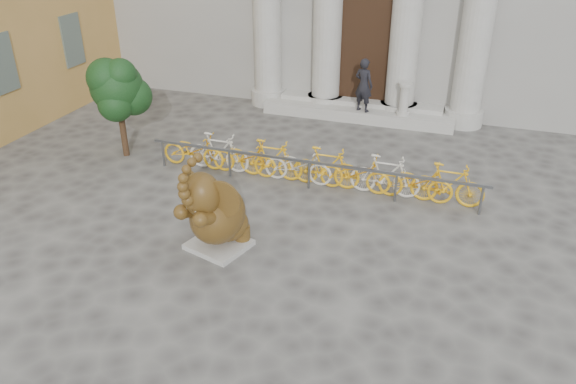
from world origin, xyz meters
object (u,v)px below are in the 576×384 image
(bike_rack, at_px, (311,165))
(tree, at_px, (118,89))
(pedestrian, at_px, (364,85))
(elephant_statue, at_px, (216,213))

(bike_rack, xyz_separation_m, tree, (-5.24, 0.02, 1.38))
(pedestrian, bearing_deg, bike_rack, 106.40)
(tree, bearing_deg, elephant_statue, -38.10)
(pedestrian, bearing_deg, elephant_statue, 100.93)
(elephant_statue, distance_m, bike_rack, 3.48)
(tree, xyz_separation_m, pedestrian, (5.52, 4.59, -0.70))
(bike_rack, distance_m, pedestrian, 4.67)
(tree, bearing_deg, bike_rack, -0.27)
(bike_rack, distance_m, tree, 5.42)
(tree, bearing_deg, pedestrian, 39.75)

